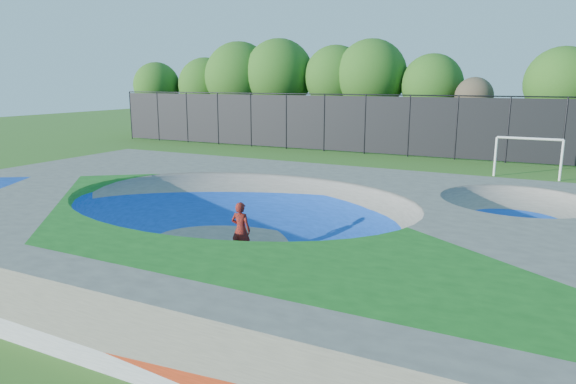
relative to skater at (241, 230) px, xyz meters
The scene contains 7 objects.
ground 1.32m from the skater, 126.99° to the left, with size 120.00×120.00×0.00m, color #30601A.
skate_deck 1.05m from the skater, 126.99° to the left, with size 22.00×14.00×1.50m, color gray.
skater is the anchor object (origin of this frame).
skateboard 0.77m from the skater, ahead, with size 0.78×0.22×0.05m, color black.
soccer_goal 18.14m from the skater, 68.27° to the left, with size 3.19×0.12×2.11m.
fence 21.89m from the skater, 91.66° to the left, with size 48.09×0.09×4.04m.
treeline 27.55m from the skater, 93.62° to the left, with size 53.47×7.06×8.38m.
Camera 1 is at (8.06, -12.64, 4.89)m, focal length 32.00 mm.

